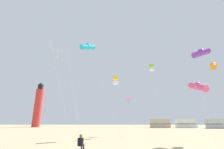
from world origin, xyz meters
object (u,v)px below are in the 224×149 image
kite_box_gold (116,80)px  kite_tube_cyan (88,47)px  kite_diamond_white (58,53)px  kite_tube_violet (201,53)px  kite_tube_rainbow (198,87)px  lighthouse_distant (38,106)px  kite_box_lime (152,68)px  rv_van_white (186,123)px  rv_van_silver (218,124)px  kite_flyer_standing (81,143)px  kite_diamond_magenta (128,99)px  rv_van_tan (160,123)px  kite_tube_orange (213,66)px

kite_box_gold → kite_tube_cyan: kite_tube_cyan is taller
kite_diamond_white → kite_tube_violet: size_ratio=0.97×
kite_tube_rainbow → lighthouse_distant: bearing=132.2°
kite_box_lime → rv_van_white: kite_box_lime is taller
lighthouse_distant → rv_van_silver: size_ratio=2.58×
kite_diamond_white → kite_box_gold: kite_diamond_white is taller
kite_box_gold → rv_van_silver: (29.95, 29.11, -6.17)m
kite_tube_violet → kite_tube_cyan: (-14.21, 1.87, 2.04)m
kite_diamond_white → rv_van_silver: size_ratio=1.58×
kite_flyer_standing → lighthouse_distant: (-28.16, 48.27, 7.22)m
kite_tube_violet → rv_van_silver: size_ratio=1.63×
kite_diamond_magenta → rv_van_silver: kite_diamond_magenta is taller
kite_flyer_standing → rv_van_tan: (16.21, 44.34, 0.78)m
kite_tube_cyan → rv_van_silver: kite_tube_cyan is taller
kite_flyer_standing → kite_box_gold: 12.46m
kite_diamond_white → kite_diamond_magenta: 13.18m
rv_van_white → rv_van_silver: size_ratio=0.99×
kite_tube_violet → rv_van_white: (12.20, 37.90, -8.55)m
kite_tube_rainbow → rv_van_silver: bearing=58.1°
kite_flyer_standing → kite_tube_rainbow: (10.95, 5.15, 4.91)m
kite_diamond_white → lighthouse_distant: lighthouse_distant is taller
kite_flyer_standing → kite_tube_cyan: 14.16m
kite_tube_orange → kite_tube_violet: (-2.12, -1.57, 1.18)m
kite_diamond_magenta → kite_flyer_standing: bearing=-106.3°
kite_flyer_standing → kite_box_lime: kite_box_lime is taller
kite_tube_violet → kite_box_lime: bearing=113.3°
kite_tube_cyan → rv_van_white: 45.91m
kite_diamond_white → rv_van_white: (29.18, 39.17, -8.26)m
kite_box_gold → lighthouse_distant: 48.74m
kite_box_gold → kite_tube_cyan: size_ratio=0.64×
kite_box_lime → kite_tube_orange: bearing=-51.6°
kite_tube_cyan → kite_diamond_magenta: 10.54m
kite_tube_orange → kite_tube_rainbow: 5.70m
lighthouse_distant → kite_tube_rainbow: bearing=-47.8°
kite_tube_cyan → rv_van_white: (26.42, 36.03, -10.59)m
kite_tube_cyan → rv_van_silver: 47.01m
kite_box_lime → rv_van_silver: 34.73m
kite_tube_orange → kite_tube_cyan: bearing=178.9°
kite_tube_orange → rv_van_white: bearing=74.5°
kite_diamond_white → rv_van_white: kite_diamond_white is taller
kite_tube_rainbow → lighthouse_distant: size_ratio=0.37×
kite_flyer_standing → kite_tube_violet: (12.58, 6.40, 9.33)m
kite_flyer_standing → kite_tube_violet: size_ratio=0.11×
kite_tube_orange → kite_diamond_magenta: 12.69m
rv_van_white → kite_tube_rainbow: bearing=-109.0°
rv_van_tan → rv_van_silver: 16.72m
kite_flyer_standing → kite_box_lime: (8.57, 15.71, 10.69)m
kite_box_lime → kite_flyer_standing: bearing=-118.6°
kite_tube_orange → lighthouse_distant: (-42.86, 40.30, -0.92)m
kite_tube_orange → kite_box_lime: kite_box_lime is taller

